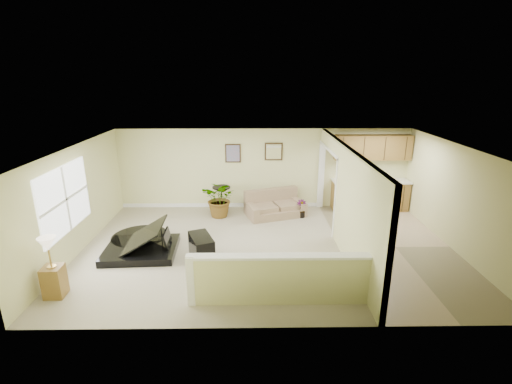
{
  "coord_description": "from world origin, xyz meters",
  "views": [
    {
      "loc": [
        -0.4,
        -8.23,
        4.06
      ],
      "look_at": [
        -0.28,
        0.4,
        1.32
      ],
      "focal_mm": 26.0,
      "sensor_mm": 36.0,
      "label": 1
    }
  ],
  "objects_px": {
    "loveseat": "(275,203)",
    "palm_plant": "(221,199)",
    "piano_bench": "(201,247)",
    "lamp_stand": "(53,272)",
    "piano": "(139,225)",
    "small_plant": "(301,210)",
    "accent_table": "(222,196)"
  },
  "relations": [
    {
      "from": "piano_bench",
      "to": "palm_plant",
      "type": "relative_size",
      "value": 0.67
    },
    {
      "from": "piano",
      "to": "loveseat",
      "type": "relative_size",
      "value": 1.05
    },
    {
      "from": "loveseat",
      "to": "lamp_stand",
      "type": "xyz_separation_m",
      "value": [
        -4.47,
        -4.26,
        0.15
      ]
    },
    {
      "from": "loveseat",
      "to": "accent_table",
      "type": "xyz_separation_m",
      "value": [
        -1.63,
        0.31,
        0.14
      ]
    },
    {
      "from": "piano_bench",
      "to": "loveseat",
      "type": "xyz_separation_m",
      "value": [
        1.86,
        2.79,
        0.09
      ]
    },
    {
      "from": "piano_bench",
      "to": "loveseat",
      "type": "height_order",
      "value": "loveseat"
    },
    {
      "from": "palm_plant",
      "to": "loveseat",
      "type": "bearing_deg",
      "value": 4.47
    },
    {
      "from": "piano_bench",
      "to": "accent_table",
      "type": "bearing_deg",
      "value": 85.65
    },
    {
      "from": "piano_bench",
      "to": "small_plant",
      "type": "relative_size",
      "value": 1.6
    },
    {
      "from": "palm_plant",
      "to": "lamp_stand",
      "type": "relative_size",
      "value": 1.03
    },
    {
      "from": "palm_plant",
      "to": "piano_bench",
      "type": "bearing_deg",
      "value": -95.2
    },
    {
      "from": "piano",
      "to": "piano_bench",
      "type": "distance_m",
      "value": 1.62
    },
    {
      "from": "piano",
      "to": "small_plant",
      "type": "bearing_deg",
      "value": 24.43
    },
    {
      "from": "piano_bench",
      "to": "accent_table",
      "type": "distance_m",
      "value": 3.11
    },
    {
      "from": "accent_table",
      "to": "lamp_stand",
      "type": "height_order",
      "value": "lamp_stand"
    },
    {
      "from": "small_plant",
      "to": "lamp_stand",
      "type": "distance_m",
      "value": 6.64
    },
    {
      "from": "accent_table",
      "to": "loveseat",
      "type": "bearing_deg",
      "value": -10.72
    },
    {
      "from": "palm_plant",
      "to": "lamp_stand",
      "type": "xyz_separation_m",
      "value": [
        -2.85,
        -4.13,
        -0.04
      ]
    },
    {
      "from": "loveseat",
      "to": "lamp_stand",
      "type": "bearing_deg",
      "value": -154.66
    },
    {
      "from": "piano_bench",
      "to": "lamp_stand",
      "type": "xyz_separation_m",
      "value": [
        -2.61,
        -1.47,
        0.24
      ]
    },
    {
      "from": "loveseat",
      "to": "lamp_stand",
      "type": "distance_m",
      "value": 6.18
    },
    {
      "from": "piano",
      "to": "small_plant",
      "type": "xyz_separation_m",
      "value": [
        4.14,
        2.14,
        -0.43
      ]
    },
    {
      "from": "piano",
      "to": "loveseat",
      "type": "xyz_separation_m",
      "value": [
        3.38,
        2.33,
        -0.29
      ]
    },
    {
      "from": "loveseat",
      "to": "lamp_stand",
      "type": "relative_size",
      "value": 1.62
    },
    {
      "from": "loveseat",
      "to": "palm_plant",
      "type": "height_order",
      "value": "palm_plant"
    },
    {
      "from": "accent_table",
      "to": "palm_plant",
      "type": "xyz_separation_m",
      "value": [
        0.01,
        -0.44,
        0.04
      ]
    },
    {
      "from": "accent_table",
      "to": "piano",
      "type": "bearing_deg",
      "value": -123.53
    },
    {
      "from": "piano",
      "to": "accent_table",
      "type": "height_order",
      "value": "piano"
    },
    {
      "from": "accent_table",
      "to": "palm_plant",
      "type": "height_order",
      "value": "palm_plant"
    },
    {
      "from": "loveseat",
      "to": "palm_plant",
      "type": "distance_m",
      "value": 1.64
    },
    {
      "from": "accent_table",
      "to": "lamp_stand",
      "type": "xyz_separation_m",
      "value": [
        -2.84,
        -4.56,
        0.01
      ]
    },
    {
      "from": "lamp_stand",
      "to": "piano_bench",
      "type": "bearing_deg",
      "value": 29.4
    }
  ]
}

